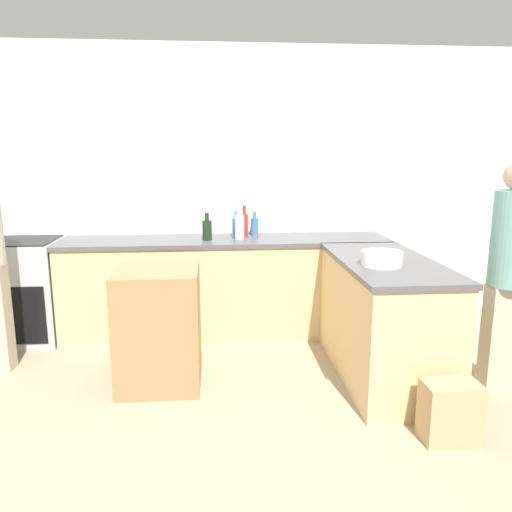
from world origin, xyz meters
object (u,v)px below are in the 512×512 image
object	(u,v)px
hot_sauce_bottle	(244,224)
person_at_peninsula	(509,269)
dish_soap_bottle	(236,227)
vinegar_bottle_clear	(240,226)
island_table	(159,327)
wine_bottle_dark	(207,229)
water_bottle_blue	(255,226)
range_oven	(24,291)
paper_bag	(450,412)
mixing_bowl	(382,258)

from	to	relation	value
hot_sauce_bottle	person_at_peninsula	bearing A→B (deg)	-39.56
dish_soap_bottle	hot_sauce_bottle	bearing A→B (deg)	27.29
vinegar_bottle_clear	island_table	bearing A→B (deg)	-124.05
wine_bottle_dark	water_bottle_blue	bearing A→B (deg)	27.52
dish_soap_bottle	vinegar_bottle_clear	distance (m)	0.11
range_oven	vinegar_bottle_clear	world-z (taller)	vinegar_bottle_clear
person_at_peninsula	range_oven	bearing A→B (deg)	160.37
range_oven	water_bottle_blue	bearing A→B (deg)	4.49
range_oven	wine_bottle_dark	xyz separation A→B (m)	(1.68, -0.07, 0.56)
range_oven	hot_sauce_bottle	xyz separation A→B (m)	(2.03, 0.10, 0.57)
wine_bottle_dark	vinegar_bottle_clear	bearing A→B (deg)	4.42
person_at_peninsula	island_table	bearing A→B (deg)	172.05
person_at_peninsula	paper_bag	bearing A→B (deg)	-137.79
island_table	dish_soap_bottle	bearing A→B (deg)	59.75
vinegar_bottle_clear	person_at_peninsula	world-z (taller)	person_at_peninsula
person_at_peninsula	paper_bag	world-z (taller)	person_at_peninsula
range_oven	island_table	distance (m)	1.67
wine_bottle_dark	dish_soap_bottle	xyz separation A→B (m)	(0.27, 0.12, 0.00)
range_oven	mixing_bowl	xyz separation A→B (m)	(2.93, -1.22, 0.51)
water_bottle_blue	paper_bag	size ratio (longest dim) A/B	0.62
vinegar_bottle_clear	person_at_peninsula	xyz separation A→B (m)	(1.81, -1.31, -0.13)
person_at_peninsula	wine_bottle_dark	bearing A→B (deg)	148.63
mixing_bowl	range_oven	bearing A→B (deg)	157.40
island_table	person_at_peninsula	bearing A→B (deg)	-7.95
range_oven	dish_soap_bottle	distance (m)	2.03
dish_soap_bottle	person_at_peninsula	bearing A→B (deg)	-37.41
hot_sauce_bottle	dish_soap_bottle	bearing A→B (deg)	-152.71
wine_bottle_dark	island_table	bearing A→B (deg)	-110.67
island_table	paper_bag	size ratio (longest dim) A/B	2.39
range_oven	paper_bag	world-z (taller)	range_oven
hot_sauce_bottle	person_at_peninsula	size ratio (longest dim) A/B	0.18
range_oven	hot_sauce_bottle	size ratio (longest dim) A/B	3.16
hot_sauce_bottle	range_oven	bearing A→B (deg)	-177.21
island_table	paper_bag	bearing A→B (deg)	-27.27
range_oven	vinegar_bottle_clear	size ratio (longest dim) A/B	3.04
vinegar_bottle_clear	range_oven	bearing A→B (deg)	178.70
island_table	dish_soap_bottle	xyz separation A→B (m)	(0.62, 1.06, 0.58)
island_table	water_bottle_blue	xyz separation A→B (m)	(0.81, 1.18, 0.57)
island_table	person_at_peninsula	xyz separation A→B (m)	(2.46, -0.34, 0.47)
mixing_bowl	wine_bottle_dark	bearing A→B (deg)	137.18
water_bottle_blue	dish_soap_bottle	bearing A→B (deg)	-148.96
dish_soap_bottle	hot_sauce_bottle	size ratio (longest dim) A/B	0.85
dish_soap_bottle	island_table	bearing A→B (deg)	-120.25
island_table	water_bottle_blue	world-z (taller)	water_bottle_blue
water_bottle_blue	paper_bag	xyz separation A→B (m)	(1.00, -2.11, -0.83)
island_table	water_bottle_blue	size ratio (longest dim) A/B	3.86
range_oven	island_table	bearing A→B (deg)	-37.19
wine_bottle_dark	mixing_bowl	bearing A→B (deg)	-42.82
vinegar_bottle_clear	paper_bag	world-z (taller)	vinegar_bottle_clear
vinegar_bottle_clear	paper_bag	xyz separation A→B (m)	(1.16, -1.90, -0.86)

